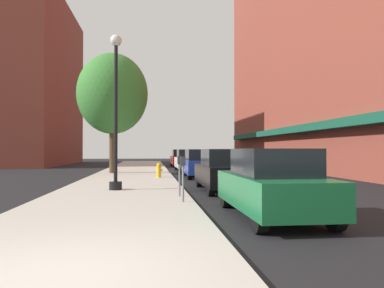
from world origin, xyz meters
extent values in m
plane|color=black|center=(4.00, 18.00, 0.00)|extent=(90.00, 90.00, 0.00)
cube|color=#B7B2A8|center=(0.00, 19.00, 0.06)|extent=(4.80, 50.00, 0.12)
cube|color=brown|center=(15.00, 22.00, 11.39)|extent=(6.00, 40.00, 22.77)
cube|color=#144C38|center=(11.65, 22.00, 3.10)|extent=(0.90, 34.00, 0.50)
cube|color=brown|center=(-11.00, 37.00, 8.84)|extent=(6.00, 18.00, 17.68)
cube|color=#144C38|center=(-14.35, 37.00, 3.10)|extent=(0.90, 15.30, 0.50)
cylinder|color=black|center=(-0.20, 9.51, 0.27)|extent=(0.48, 0.48, 0.30)
cylinder|color=black|center=(-0.20, 9.51, 3.02)|extent=(0.14, 0.14, 5.20)
sphere|color=silver|center=(-0.20, 9.51, 5.80)|extent=(0.44, 0.44, 0.44)
cylinder|color=gold|center=(1.57, 15.48, 0.43)|extent=(0.26, 0.26, 0.62)
sphere|color=gold|center=(1.57, 15.48, 0.79)|extent=(0.24, 0.24, 0.24)
cylinder|color=gold|center=(1.71, 15.48, 0.52)|extent=(0.12, 0.10, 0.10)
cylinder|color=slate|center=(2.05, 6.02, 0.65)|extent=(0.06, 0.06, 1.05)
cube|color=#33383D|center=(2.05, 6.02, 1.30)|extent=(0.14, 0.09, 0.26)
cylinder|color=slate|center=(2.05, 7.29, 0.65)|extent=(0.06, 0.06, 1.05)
cube|color=#33383D|center=(2.05, 7.29, 1.30)|extent=(0.14, 0.09, 0.26)
cylinder|color=#4C3823|center=(-1.36, 19.70, 1.85)|extent=(0.40, 0.40, 3.47)
ellipsoid|color=#387F33|center=(-1.36, 19.70, 5.31)|extent=(4.59, 4.59, 5.27)
cylinder|color=black|center=(3.22, 5.60, 0.32)|extent=(0.22, 0.64, 0.64)
cylinder|color=black|center=(4.78, 5.60, 0.32)|extent=(0.22, 0.64, 0.64)
cylinder|color=black|center=(3.22, 2.40, 0.32)|extent=(0.22, 0.64, 0.64)
cylinder|color=black|center=(4.78, 2.40, 0.32)|extent=(0.22, 0.64, 0.64)
cube|color=#196638|center=(4.00, 4.00, 0.64)|extent=(1.80, 4.30, 0.76)
cube|color=black|center=(4.00, 3.85, 1.34)|extent=(1.56, 2.20, 0.64)
cylinder|color=black|center=(3.22, 11.33, 0.32)|extent=(0.22, 0.64, 0.64)
cylinder|color=black|center=(4.78, 11.33, 0.32)|extent=(0.22, 0.64, 0.64)
cylinder|color=black|center=(3.22, 8.13, 0.32)|extent=(0.22, 0.64, 0.64)
cylinder|color=black|center=(4.78, 8.13, 0.32)|extent=(0.22, 0.64, 0.64)
cube|color=black|center=(4.00, 9.73, 0.64)|extent=(1.80, 4.30, 0.76)
cube|color=black|center=(4.00, 9.58, 1.34)|extent=(1.56, 2.20, 0.64)
cylinder|color=black|center=(3.22, 18.35, 0.32)|extent=(0.22, 0.64, 0.64)
cylinder|color=black|center=(4.78, 18.35, 0.32)|extent=(0.22, 0.64, 0.64)
cylinder|color=black|center=(3.22, 15.15, 0.32)|extent=(0.22, 0.64, 0.64)
cylinder|color=black|center=(4.78, 15.15, 0.32)|extent=(0.22, 0.64, 0.64)
cube|color=#1E389E|center=(4.00, 16.75, 0.64)|extent=(1.80, 4.30, 0.76)
cube|color=black|center=(4.00, 16.60, 1.34)|extent=(1.56, 2.20, 0.64)
cylinder|color=black|center=(3.22, 25.39, 0.32)|extent=(0.22, 0.64, 0.64)
cylinder|color=black|center=(4.78, 25.39, 0.32)|extent=(0.22, 0.64, 0.64)
cylinder|color=black|center=(3.22, 22.19, 0.32)|extent=(0.22, 0.64, 0.64)
cylinder|color=black|center=(4.78, 22.19, 0.32)|extent=(0.22, 0.64, 0.64)
cube|color=silver|center=(4.00, 23.79, 0.64)|extent=(1.80, 4.30, 0.76)
cube|color=black|center=(4.00, 23.64, 1.34)|extent=(1.56, 2.20, 0.64)
cylinder|color=black|center=(3.22, 31.87, 0.32)|extent=(0.22, 0.64, 0.64)
cylinder|color=black|center=(4.78, 31.87, 0.32)|extent=(0.22, 0.64, 0.64)
cylinder|color=black|center=(3.22, 28.67, 0.32)|extent=(0.22, 0.64, 0.64)
cylinder|color=black|center=(4.78, 28.67, 0.32)|extent=(0.22, 0.64, 0.64)
cube|color=red|center=(4.00, 30.27, 0.64)|extent=(1.80, 4.30, 0.76)
cube|color=black|center=(4.00, 30.12, 1.34)|extent=(1.56, 2.20, 0.64)
camera|label=1|loc=(1.11, -4.51, 1.63)|focal=34.04mm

